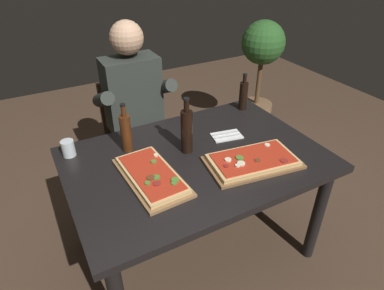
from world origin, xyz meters
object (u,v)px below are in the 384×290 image
(vinegar_bottle_green, at_px, (126,132))
(seated_diner, at_px, (136,108))
(potted_plant_corner, at_px, (260,71))
(tumbler_near_camera, at_px, (68,148))
(dining_table, at_px, (196,171))
(oil_bottle_amber, at_px, (243,95))
(diner_chair, at_px, (133,131))
(pizza_rectangular_left, at_px, (151,175))
(wine_bottle_dark, at_px, (187,130))
(pizza_rectangular_front, at_px, (253,161))

(vinegar_bottle_green, bearing_deg, seated_diner, 64.87)
(potted_plant_corner, bearing_deg, tumbler_near_camera, -159.72)
(tumbler_near_camera, distance_m, seated_diner, 0.66)
(dining_table, xyz_separation_m, potted_plant_corner, (1.29, 1.05, 0.03))
(oil_bottle_amber, relative_size, tumbler_near_camera, 2.78)
(tumbler_near_camera, bearing_deg, potted_plant_corner, 20.28)
(tumbler_near_camera, relative_size, diner_chair, 0.11)
(tumbler_near_camera, bearing_deg, vinegar_bottle_green, -18.58)
(oil_bottle_amber, height_order, diner_chair, oil_bottle_amber)
(vinegar_bottle_green, xyz_separation_m, tumbler_near_camera, (-0.30, 0.10, -0.07))
(tumbler_near_camera, height_order, diner_chair, diner_chair)
(potted_plant_corner, bearing_deg, seated_diner, -166.89)
(pizza_rectangular_left, distance_m, wine_bottle_dark, 0.33)
(dining_table, xyz_separation_m, seated_diner, (-0.08, 0.74, 0.10))
(dining_table, bearing_deg, tumbler_near_camera, 150.13)
(pizza_rectangular_front, distance_m, potted_plant_corner, 1.64)
(dining_table, height_order, vinegar_bottle_green, vinegar_bottle_green)
(vinegar_bottle_green, height_order, seated_diner, seated_diner)
(tumbler_near_camera, bearing_deg, oil_bottle_amber, 0.53)
(dining_table, distance_m, potted_plant_corner, 1.67)
(pizza_rectangular_front, distance_m, vinegar_bottle_green, 0.71)
(wine_bottle_dark, bearing_deg, pizza_rectangular_left, -153.37)
(dining_table, distance_m, wine_bottle_dark, 0.24)
(wine_bottle_dark, bearing_deg, pizza_rectangular_front, -48.15)
(dining_table, height_order, pizza_rectangular_left, pizza_rectangular_left)
(oil_bottle_amber, height_order, tumbler_near_camera, oil_bottle_amber)
(vinegar_bottle_green, height_order, tumbler_near_camera, vinegar_bottle_green)
(wine_bottle_dark, relative_size, vinegar_bottle_green, 1.13)
(diner_chair, bearing_deg, pizza_rectangular_left, -103.02)
(potted_plant_corner, bearing_deg, dining_table, -140.73)
(seated_diner, bearing_deg, dining_table, -83.77)
(vinegar_bottle_green, distance_m, diner_chair, 0.75)
(pizza_rectangular_left, relative_size, wine_bottle_dark, 1.50)
(vinegar_bottle_green, xyz_separation_m, diner_chair, (0.23, 0.61, -0.37))
(diner_chair, bearing_deg, potted_plant_corner, 8.27)
(pizza_rectangular_left, bearing_deg, pizza_rectangular_front, -15.18)
(vinegar_bottle_green, relative_size, tumbler_near_camera, 3.12)
(oil_bottle_amber, distance_m, seated_diner, 0.76)
(dining_table, distance_m, pizza_rectangular_left, 0.32)
(oil_bottle_amber, bearing_deg, pizza_rectangular_left, -154.00)
(pizza_rectangular_front, distance_m, wine_bottle_dark, 0.39)
(wine_bottle_dark, height_order, diner_chair, wine_bottle_dark)
(pizza_rectangular_front, relative_size, diner_chair, 0.61)
(pizza_rectangular_front, xyz_separation_m, tumbler_near_camera, (-0.85, 0.55, 0.03))
(tumbler_near_camera, bearing_deg, pizza_rectangular_front, -33.20)
(vinegar_bottle_green, height_order, diner_chair, vinegar_bottle_green)
(seated_diner, bearing_deg, tumbler_near_camera, -144.21)
(oil_bottle_amber, height_order, vinegar_bottle_green, vinegar_bottle_green)
(dining_table, distance_m, diner_chair, 0.87)
(wine_bottle_dark, xyz_separation_m, diner_chair, (-0.06, 0.78, -0.39))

